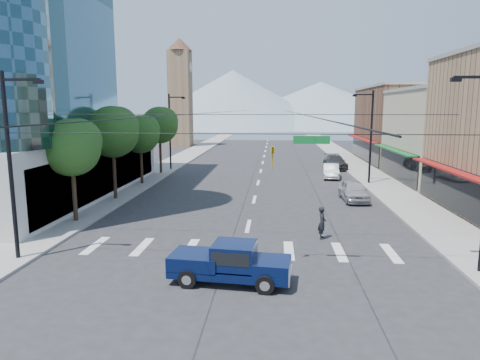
% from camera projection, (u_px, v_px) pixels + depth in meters
% --- Properties ---
extents(ground, '(160.00, 160.00, 0.00)m').
position_uv_depth(ground, '(241.00, 259.00, 20.95)').
color(ground, '#28282B').
rests_on(ground, ground).
extents(sidewalk_left, '(4.00, 120.00, 0.15)m').
position_uv_depth(sidewalk_left, '(179.00, 160.00, 61.22)').
color(sidewalk_left, gray).
rests_on(sidewalk_left, ground).
extents(sidewalk_right, '(4.00, 120.00, 0.15)m').
position_uv_depth(sidewalk_right, '(350.00, 161.00, 59.30)').
color(sidewalk_right, gray).
rests_on(sidewalk_right, ground).
extents(shop_mid, '(12.00, 14.00, 9.00)m').
position_uv_depth(shop_mid, '(461.00, 137.00, 42.20)').
color(shop_mid, tan).
rests_on(shop_mid, ground).
extents(shop_far, '(12.00, 18.00, 10.00)m').
position_uv_depth(shop_far, '(411.00, 126.00, 57.85)').
color(shop_far, brown).
rests_on(shop_far, ground).
extents(clock_tower, '(4.80, 4.80, 20.40)m').
position_uv_depth(clock_tower, '(180.00, 91.00, 81.45)').
color(clock_tower, '#8C6B4C').
rests_on(clock_tower, ground).
extents(mountain_left, '(80.00, 80.00, 22.00)m').
position_uv_depth(mountain_left, '(233.00, 99.00, 167.77)').
color(mountain_left, gray).
rests_on(mountain_left, ground).
extents(mountain_right, '(90.00, 90.00, 18.00)m').
position_uv_depth(mountain_right, '(320.00, 104.00, 175.14)').
color(mountain_right, gray).
rests_on(mountain_right, ground).
extents(tree_near, '(3.65, 3.64, 6.71)m').
position_uv_depth(tree_near, '(74.00, 146.00, 27.00)').
color(tree_near, black).
rests_on(tree_near, ground).
extents(tree_midnear, '(4.09, 4.09, 7.52)m').
position_uv_depth(tree_midnear, '(114.00, 130.00, 33.78)').
color(tree_midnear, black).
rests_on(tree_midnear, ground).
extents(tree_midfar, '(3.65, 3.64, 6.71)m').
position_uv_depth(tree_midfar, '(142.00, 133.00, 40.76)').
color(tree_midfar, black).
rests_on(tree_midfar, ground).
extents(tree_far, '(4.09, 4.09, 7.52)m').
position_uv_depth(tree_far, '(161.00, 124.00, 47.55)').
color(tree_far, black).
rests_on(tree_far, ground).
extents(signal_rig, '(21.80, 0.20, 9.00)m').
position_uv_depth(signal_rig, '(243.00, 169.00, 19.19)').
color(signal_rig, black).
rests_on(signal_rig, ground).
extents(lamp_pole_nw, '(2.00, 0.25, 9.00)m').
position_uv_depth(lamp_pole_nw, '(171.00, 129.00, 50.47)').
color(lamp_pole_nw, black).
rests_on(lamp_pole_nw, ground).
extents(lamp_pole_ne, '(2.00, 0.25, 9.00)m').
position_uv_depth(lamp_pole_ne, '(370.00, 133.00, 40.91)').
color(lamp_pole_ne, black).
rests_on(lamp_pole_ne, ground).
extents(pickup_truck, '(5.32, 2.43, 1.75)m').
position_uv_depth(pickup_truck, '(230.00, 262.00, 18.04)').
color(pickup_truck, '#08133E').
rests_on(pickup_truck, ground).
extents(pedestrian, '(0.50, 0.71, 1.86)m').
position_uv_depth(pedestrian, '(322.00, 223.00, 24.16)').
color(pedestrian, black).
rests_on(pedestrian, ground).
extents(parked_car_near, '(2.07, 4.80, 1.61)m').
position_uv_depth(parked_car_near, '(354.00, 191.00, 34.21)').
color(parked_car_near, '#B6B6BB').
rests_on(parked_car_near, ground).
extents(parked_car_mid, '(1.98, 4.65, 1.49)m').
position_uv_depth(parked_car_mid, '(331.00, 171.00, 45.37)').
color(parked_car_mid, silver).
rests_on(parked_car_mid, ground).
extents(parked_car_far, '(2.58, 5.76, 1.64)m').
position_uv_depth(parked_car_far, '(335.00, 162.00, 52.28)').
color(parked_car_far, '#2E2F31').
rests_on(parked_car_far, ground).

